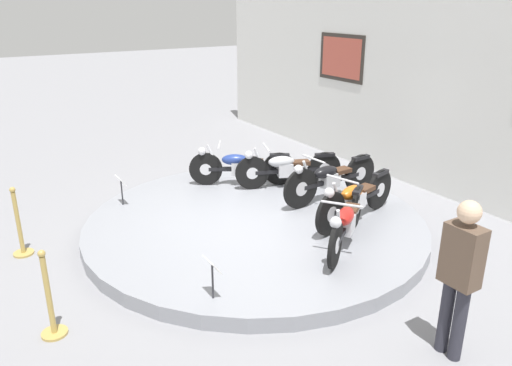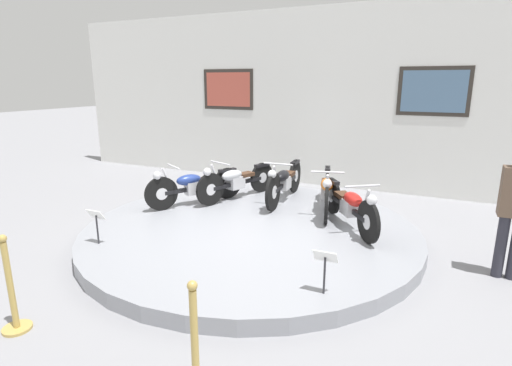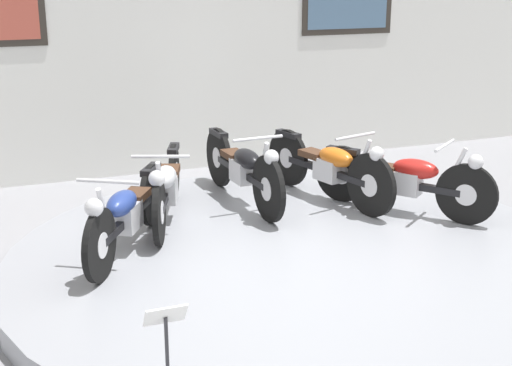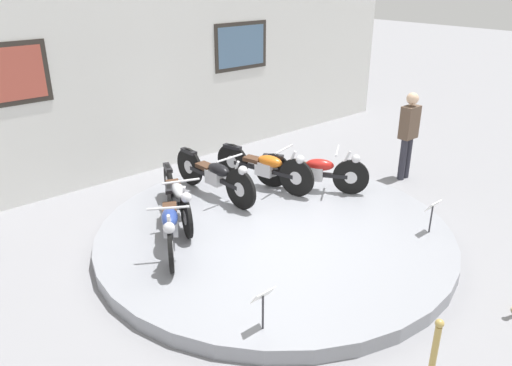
% 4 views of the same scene
% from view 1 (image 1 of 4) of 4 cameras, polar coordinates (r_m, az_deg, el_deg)
% --- Properties ---
extents(ground_plane, '(60.00, 60.00, 0.00)m').
position_cam_1_polar(ground_plane, '(7.92, -0.05, -5.38)').
color(ground_plane, gray).
extents(display_platform, '(5.27, 5.27, 0.20)m').
position_cam_1_polar(display_platform, '(7.88, -0.05, -4.71)').
color(display_platform, gray).
rests_on(display_platform, ground_plane).
extents(back_wall, '(14.00, 0.22, 4.07)m').
position_cam_1_polar(back_wall, '(9.80, 19.56, 10.96)').
color(back_wall, silver).
rests_on(back_wall, ground_plane).
extents(motorcycle_blue, '(1.07, 1.70, 0.78)m').
position_cam_1_polar(motorcycle_blue, '(9.13, -1.82, 2.02)').
color(motorcycle_blue, black).
rests_on(motorcycle_blue, display_platform).
extents(motorcycle_silver, '(0.78, 1.85, 0.78)m').
position_cam_1_polar(motorcycle_silver, '(9.04, 3.50, 1.82)').
color(motorcycle_silver, black).
rests_on(motorcycle_silver, display_platform).
extents(motorcycle_black, '(0.54, 2.03, 0.81)m').
position_cam_1_polar(motorcycle_black, '(8.50, 8.44, 0.62)').
color(motorcycle_black, black).
rests_on(motorcycle_black, display_platform).
extents(motorcycle_orange, '(0.65, 1.96, 0.81)m').
position_cam_1_polar(motorcycle_orange, '(7.72, 11.26, -1.66)').
color(motorcycle_orange, black).
rests_on(motorcycle_orange, display_platform).
extents(motorcycle_red, '(1.20, 1.62, 0.78)m').
position_cam_1_polar(motorcycle_red, '(6.95, 10.29, -4.28)').
color(motorcycle_red, black).
rests_on(motorcycle_red, display_platform).
extents(info_placard_front_left, '(0.26, 0.11, 0.51)m').
position_cam_1_polar(info_placard_front_left, '(8.50, -15.16, -0.12)').
color(info_placard_front_left, '#333338').
rests_on(info_placard_front_left, display_platform).
extents(info_placard_front_centre, '(0.26, 0.11, 0.51)m').
position_cam_1_polar(info_placard_front_centre, '(5.70, -5.02, -9.86)').
color(info_placard_front_centre, '#333338').
rests_on(info_placard_front_centre, display_platform).
extents(visitor_standing, '(0.36, 0.22, 1.69)m').
position_cam_1_polar(visitor_standing, '(5.25, 22.28, -9.32)').
color(visitor_standing, '#2D2D38').
rests_on(visitor_standing, ground_plane).
extents(stanchion_post_left_of_entry, '(0.28, 0.28, 1.02)m').
position_cam_1_polar(stanchion_post_left_of_entry, '(7.79, -25.37, -5.11)').
color(stanchion_post_left_of_entry, tan).
rests_on(stanchion_post_left_of_entry, ground_plane).
extents(stanchion_post_right_of_entry, '(0.28, 0.28, 1.02)m').
position_cam_1_polar(stanchion_post_right_of_entry, '(5.89, -22.44, -12.98)').
color(stanchion_post_right_of_entry, tan).
rests_on(stanchion_post_right_of_entry, ground_plane).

